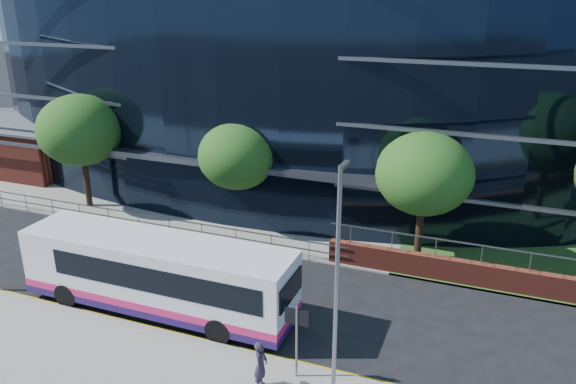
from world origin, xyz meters
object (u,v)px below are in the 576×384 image
at_px(tree_far_a, 80,130).
at_px(street_sign, 297,326).
at_px(brick_pavilion, 28,145).
at_px(tree_far_c, 424,174).
at_px(tree_far_b, 237,156).
at_px(pedestrian, 261,365).
at_px(streetlight_east, 337,282).
at_px(city_bus, 160,274).

bearing_deg(tree_far_a, street_sign, -31.17).
height_order(brick_pavilion, tree_far_c, tree_far_c).
xyz_separation_m(tree_far_b, pedestrian, (6.59, -12.07, -3.18)).
xyz_separation_m(tree_far_b, streetlight_east, (9.00, -11.67, 0.23)).
distance_m(street_sign, tree_far_a, 20.63).
height_order(tree_far_a, pedestrian, tree_far_a).
relative_size(tree_far_a, tree_far_c, 1.07).
relative_size(street_sign, pedestrian, 1.59).
distance_m(tree_far_a, tree_far_b, 10.03).
bearing_deg(streetlight_east, brick_pavilion, 150.76).
relative_size(tree_far_a, pedestrian, 3.97).
xyz_separation_m(tree_far_a, pedestrian, (16.59, -11.57, -3.83)).
height_order(tree_far_c, city_bus, tree_far_c).
distance_m(brick_pavilion, pedestrian, 30.24).
height_order(street_sign, tree_far_c, tree_far_c).
bearing_deg(brick_pavilion, street_sign, -29.65).
height_order(tree_far_a, tree_far_b, tree_far_a).
bearing_deg(tree_far_a, city_bus, -38.30).
relative_size(street_sign, city_bus, 0.24).
xyz_separation_m(tree_far_a, tree_far_c, (20.00, 0.00, -0.33)).
bearing_deg(tree_far_c, pedestrian, -106.40).
bearing_deg(city_bus, pedestrian, -27.75).
height_order(street_sign, pedestrian, street_sign).
xyz_separation_m(city_bus, pedestrian, (5.90, -3.12, -0.67)).
xyz_separation_m(tree_far_c, pedestrian, (-3.41, -11.57, -3.51)).
relative_size(street_sign, tree_far_a, 0.40).
height_order(streetlight_east, city_bus, streetlight_east).
xyz_separation_m(street_sign, streetlight_east, (1.50, -0.59, 2.29)).
bearing_deg(tree_far_a, pedestrian, -34.89).
relative_size(city_bus, pedestrian, 6.73).
xyz_separation_m(street_sign, pedestrian, (-0.91, -0.98, -1.12)).
bearing_deg(tree_far_b, city_bus, -85.54).
distance_m(tree_far_c, city_bus, 12.88).
xyz_separation_m(tree_far_c, city_bus, (-9.30, -8.45, -2.84)).
bearing_deg(tree_far_a, brick_pavilion, 153.45).
height_order(tree_far_b, streetlight_east, streetlight_east).
height_order(city_bus, pedestrian, city_bus).
relative_size(brick_pavilion, street_sign, 3.07).
relative_size(street_sign, streetlight_east, 0.35).
relative_size(tree_far_c, pedestrian, 3.71).
distance_m(street_sign, pedestrian, 1.74).
xyz_separation_m(streetlight_east, city_bus, (-8.30, 2.73, -2.75)).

